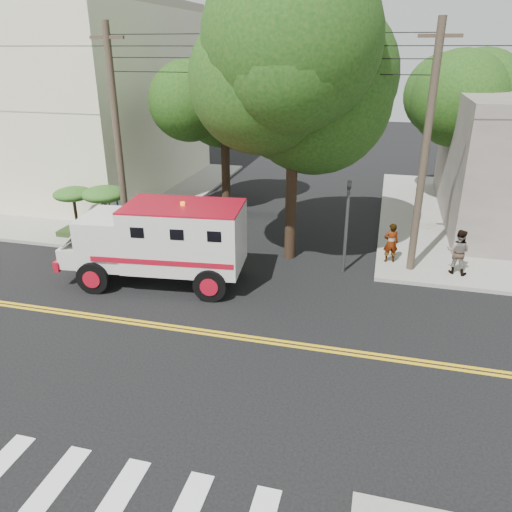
# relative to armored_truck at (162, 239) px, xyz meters

# --- Properties ---
(ground) EXTENTS (100.00, 100.00, 0.00)m
(ground) POSITION_rel_armored_truck_xyz_m (2.51, -2.98, -1.71)
(ground) COLOR black
(ground) RESTS_ON ground
(sidewalk_nw) EXTENTS (17.00, 17.00, 0.15)m
(sidewalk_nw) POSITION_rel_armored_truck_xyz_m (-10.99, 10.52, -1.63)
(sidewalk_nw) COLOR gray
(sidewalk_nw) RESTS_ON ground
(building_left) EXTENTS (16.00, 14.00, 10.00)m
(building_left) POSITION_rel_armored_truck_xyz_m (-12.99, 12.02, 3.44)
(building_left) COLOR beige
(building_left) RESTS_ON sidewalk_nw
(utility_pole_left) EXTENTS (0.28, 0.28, 9.00)m
(utility_pole_left) POSITION_rel_armored_truck_xyz_m (-3.09, 3.02, 2.79)
(utility_pole_left) COLOR #382D23
(utility_pole_left) RESTS_ON ground
(utility_pole_right) EXTENTS (0.28, 0.28, 9.00)m
(utility_pole_right) POSITION_rel_armored_truck_xyz_m (8.81, 3.22, 2.79)
(utility_pole_right) COLOR #382D23
(utility_pole_right) RESTS_ON ground
(tree_main) EXTENTS (6.08, 5.70, 9.85)m
(tree_main) POSITION_rel_armored_truck_xyz_m (4.45, 3.23, 5.49)
(tree_main) COLOR black
(tree_main) RESTS_ON ground
(tree_left) EXTENTS (4.48, 4.20, 7.70)m
(tree_left) POSITION_rel_armored_truck_xyz_m (-0.16, 8.81, 4.02)
(tree_left) COLOR black
(tree_left) RESTS_ON ground
(tree_right) EXTENTS (4.80, 4.50, 8.20)m
(tree_right) POSITION_rel_armored_truck_xyz_m (11.36, 12.79, 4.39)
(tree_right) COLOR black
(tree_right) RESTS_ON ground
(traffic_signal) EXTENTS (0.15, 0.18, 3.60)m
(traffic_signal) POSITION_rel_armored_truck_xyz_m (6.31, 2.62, 0.52)
(traffic_signal) COLOR #3F3F42
(traffic_signal) RESTS_ON ground
(accessibility_sign) EXTENTS (0.45, 0.10, 2.02)m
(accessibility_sign) POSITION_rel_armored_truck_xyz_m (-3.69, 3.19, -0.34)
(accessibility_sign) COLOR #3F3F42
(accessibility_sign) RESTS_ON ground
(palm_planter) EXTENTS (3.52, 2.63, 2.36)m
(palm_planter) POSITION_rel_armored_truck_xyz_m (-4.92, 3.65, -0.06)
(palm_planter) COLOR #1E3314
(palm_planter) RESTS_ON sidewalk_nw
(armored_truck) EXTENTS (6.82, 3.26, 3.00)m
(armored_truck) POSITION_rel_armored_truck_xyz_m (0.00, 0.00, 0.00)
(armored_truck) COLOR silver
(armored_truck) RESTS_ON ground
(pedestrian_a) EXTENTS (0.66, 0.51, 1.60)m
(pedestrian_a) POSITION_rel_armored_truck_xyz_m (8.01, 3.72, -0.76)
(pedestrian_a) COLOR gray
(pedestrian_a) RESTS_ON sidewalk_ne
(pedestrian_b) EXTENTS (1.00, 0.87, 1.73)m
(pedestrian_b) POSITION_rel_armored_truck_xyz_m (10.45, 3.24, -0.69)
(pedestrian_b) COLOR gray
(pedestrian_b) RESTS_ON sidewalk_ne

